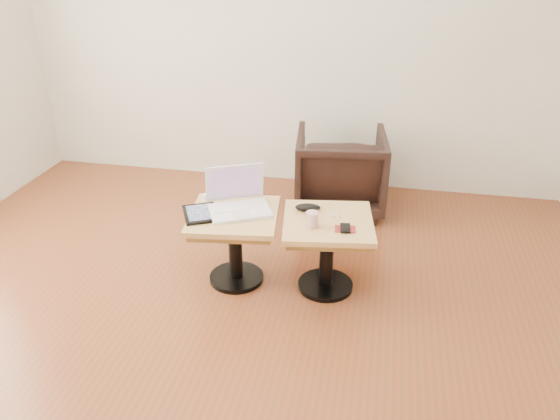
% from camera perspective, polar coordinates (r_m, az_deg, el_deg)
% --- Properties ---
extents(room_shell, '(4.52, 4.52, 2.71)m').
position_cam_1_polar(room_shell, '(2.38, -8.60, 11.64)').
color(room_shell, brown).
rests_on(room_shell, ground).
extents(side_table_left, '(0.58, 0.58, 0.47)m').
position_cam_1_polar(side_table_left, '(3.32, -4.77, -2.15)').
color(side_table_left, black).
rests_on(side_table_left, ground).
extents(side_table_right, '(0.59, 0.59, 0.47)m').
position_cam_1_polar(side_table_right, '(3.25, 4.98, -2.88)').
color(side_table_right, black).
rests_on(side_table_right, ground).
extents(laptop, '(0.44, 0.41, 0.26)m').
position_cam_1_polar(laptop, '(3.29, -4.41, 0.90)').
color(laptop, white).
rests_on(laptop, side_table_left).
extents(tablet, '(0.28, 0.31, 0.02)m').
position_cam_1_polar(tablet, '(3.27, -8.31, -0.35)').
color(tablet, black).
rests_on(tablet, side_table_left).
extents(charging_adapter, '(0.06, 0.06, 0.02)m').
position_cam_1_polar(charging_adapter, '(3.47, -7.65, 1.45)').
color(charging_adapter, white).
rests_on(charging_adapter, side_table_left).
extents(glasses_case, '(0.16, 0.09, 0.05)m').
position_cam_1_polar(glasses_case, '(3.27, 2.92, 0.26)').
color(glasses_case, black).
rests_on(glasses_case, side_table_right).
extents(striped_cup, '(0.07, 0.07, 0.09)m').
position_cam_1_polar(striped_cup, '(3.09, 3.37, -0.99)').
color(striped_cup, '#C55666').
rests_on(striped_cup, side_table_right).
extents(earbuds_tangle, '(0.07, 0.05, 0.01)m').
position_cam_1_polar(earbuds_tangle, '(3.23, 5.76, -0.57)').
color(earbuds_tangle, white).
rests_on(earbuds_tangle, side_table_right).
extents(phone_on_sleeve, '(0.13, 0.11, 0.01)m').
position_cam_1_polar(phone_on_sleeve, '(3.10, 6.84, -1.93)').
color(phone_on_sleeve, maroon).
rests_on(phone_on_sleeve, side_table_right).
extents(armchair, '(0.75, 0.77, 0.63)m').
position_cam_1_polar(armchair, '(4.27, 6.29, 4.08)').
color(armchair, black).
rests_on(armchair, ground).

